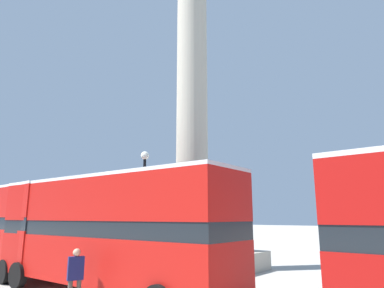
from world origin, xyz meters
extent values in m
plane|color=#ADA89E|center=(0.00, 0.00, 0.00)|extent=(200.00, 200.00, 0.00)
cube|color=#ADA593|center=(0.00, 0.00, 0.49)|extent=(6.13, 6.13, 0.98)
cube|color=#ADA593|center=(0.00, 0.00, 1.47)|extent=(4.41, 4.41, 0.98)
cylinder|color=#ADA593|center=(0.00, 0.00, 11.99)|extent=(1.81, 1.81, 20.06)
cube|color=#B7140F|center=(-7.66, -6.35, 1.36)|extent=(11.00, 3.25, 1.73)
cube|color=black|center=(-7.66, -6.35, 2.50)|extent=(11.00, 3.20, 0.55)
cube|color=#B7140F|center=(-7.66, -6.35, 3.48)|extent=(11.00, 3.25, 1.40)
cube|color=silver|center=(-7.66, -6.35, 4.24)|extent=(11.00, 3.25, 0.12)
cylinder|color=black|center=(-3.79, -5.30, 0.50)|extent=(1.02, 0.36, 1.00)
cylinder|color=black|center=(-3.95, -7.87, 0.50)|extent=(1.02, 0.36, 1.00)
cylinder|color=black|center=(-11.37, -4.82, 0.50)|extent=(1.02, 0.36, 1.00)
cube|color=#B7140F|center=(1.22, -6.57, 1.30)|extent=(11.04, 2.85, 1.61)
cube|color=black|center=(1.22, -6.57, 2.38)|extent=(11.04, 2.80, 0.55)
cube|color=#B7140F|center=(1.22, -6.57, 3.41)|extent=(11.04, 2.85, 1.51)
cube|color=silver|center=(1.22, -6.57, 4.23)|extent=(11.04, 2.85, 0.12)
cylinder|color=black|center=(-2.66, -5.47, 0.50)|extent=(1.01, 0.34, 1.00)
cylinder|color=black|center=(-2.57, -7.93, 0.50)|extent=(1.01, 0.34, 1.00)
cube|color=#ADA593|center=(-11.00, 2.48, 1.59)|extent=(3.17, 2.36, 3.18)
ellipsoid|color=brown|center=(-11.00, 2.48, 4.73)|extent=(2.43, 1.13, 0.99)
cone|color=brown|center=(-9.86, 2.41, 5.17)|extent=(0.99, 0.60, 1.04)
cylinder|color=brown|center=(-11.00, 2.48, 5.67)|extent=(0.36, 0.36, 0.90)
sphere|color=brown|center=(-11.00, 2.48, 6.26)|extent=(0.28, 0.28, 0.28)
cylinder|color=brown|center=(-10.22, 2.71, 3.70)|extent=(0.20, 0.20, 1.05)
cylinder|color=brown|center=(-10.25, 2.16, 3.70)|extent=(0.20, 0.20, 1.05)
cylinder|color=brown|center=(-11.74, 2.80, 3.70)|extent=(0.20, 0.20, 1.05)
cylinder|color=brown|center=(-11.77, 2.25, 3.70)|extent=(0.20, 0.20, 1.05)
cylinder|color=black|center=(-0.02, -3.58, 0.20)|extent=(0.31, 0.31, 0.40)
cylinder|color=black|center=(-0.02, -3.58, 2.75)|extent=(0.14, 0.14, 5.50)
sphere|color=white|center=(-0.02, -3.58, 5.70)|extent=(0.41, 0.41, 0.41)
cube|color=#191E51|center=(2.18, -8.39, 1.23)|extent=(0.36, 0.51, 0.70)
sphere|color=tan|center=(2.18, -8.39, 1.70)|extent=(0.24, 0.24, 0.24)
camera|label=1|loc=(12.07, -14.76, 2.79)|focal=32.00mm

